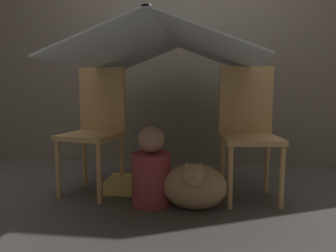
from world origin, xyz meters
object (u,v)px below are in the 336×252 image
at_px(person_front, 151,171).
at_px(chair_left, 96,125).
at_px(dog, 194,185).
at_px(chair_right, 248,127).

bearing_deg(person_front, chair_left, 152.91).
xyz_separation_m(chair_left, dog, (0.78, -0.31, -0.36)).
bearing_deg(person_front, dog, -12.68).
bearing_deg(person_front, chair_right, 20.09).
bearing_deg(chair_right, dog, -146.89).
relative_size(person_front, dog, 1.28).
height_order(person_front, dog, person_front).
xyz_separation_m(person_front, dog, (0.30, -0.07, -0.07)).
xyz_separation_m(chair_left, chair_right, (1.15, 0.00, 0.00)).
relative_size(chair_right, dog, 2.25).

